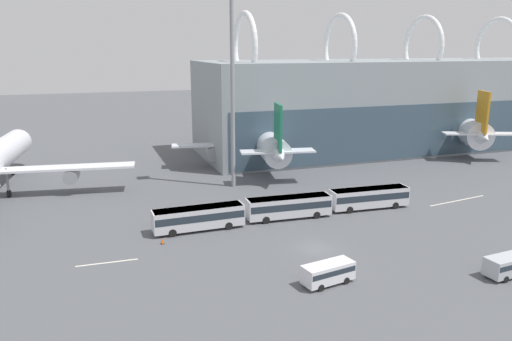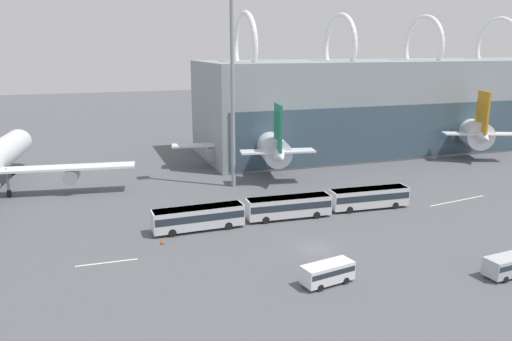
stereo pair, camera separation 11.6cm
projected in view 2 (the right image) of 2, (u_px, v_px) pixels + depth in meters
The scene contains 13 objects.
ground_plane at pixel (316, 248), 57.82m from camera, with size 440.00×440.00×0.00m, color #515459.
terminal_building at pixel (456, 101), 119.30m from camera, with size 123.05×26.07×29.73m.
airliner_at_gate_far at pixel (263, 139), 98.15m from camera, with size 35.67×39.86×13.65m.
airliner_parked_remote at pixel (455, 125), 115.19m from camera, with size 36.22×38.10×14.21m.
shuttle_bus_0 at pixel (198, 217), 63.22m from camera, with size 11.71×2.87×3.01m.
shuttle_bus_1 at pixel (289, 206), 67.57m from camera, with size 11.77×3.16×3.01m.
shuttle_bus_2 at pixel (369, 197), 71.65m from camera, with size 11.78×3.22×3.01m.
service_van_foreground at pixel (328, 272), 48.93m from camera, with size 5.61×2.94×2.12m.
service_van_crossing at pixel (509, 264), 50.60m from camera, with size 5.57×2.57×2.16m.
floodlight_mast at pixel (232, 76), 79.14m from camera, with size 2.06×2.06×32.40m.
lane_stripe_0 at pixel (458, 201), 75.72m from camera, with size 11.55×0.25×0.01m, color silver.
lane_stripe_1 at pixel (107, 263), 54.02m from camera, with size 6.51×0.25×0.01m, color silver.
traffic_cone_0 at pixel (162, 241), 59.09m from camera, with size 0.46×0.46×0.72m.
Camera 2 is at (-24.16, -48.71, 22.74)m, focal length 35.00 mm.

